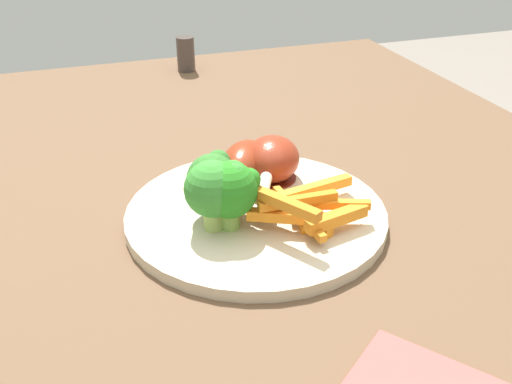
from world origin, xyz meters
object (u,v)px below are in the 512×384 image
(dining_table, at_px, (286,330))
(broccoli_floret_back, at_px, (217,188))
(chicken_drumstick_near, at_px, (243,165))
(pepper_shaker, at_px, (186,54))
(broccoli_floret_middle, at_px, (215,179))
(dinner_plate, at_px, (256,215))
(carrot_fries_pile, at_px, (300,206))
(chicken_drumstick_far, at_px, (272,161))
(broccoli_floret_front, at_px, (230,191))

(dining_table, height_order, broccoli_floret_back, broccoli_floret_back)
(chicken_drumstick_near, relative_size, pepper_shaker, 2.02)
(broccoli_floret_middle, xyz_separation_m, broccoli_floret_back, (-0.02, 0.00, 0.00))
(dining_table, xyz_separation_m, broccoli_floret_back, (0.04, 0.05, 0.15))
(dinner_plate, height_order, carrot_fries_pile, carrot_fries_pile)
(chicken_drumstick_far, bearing_deg, dining_table, 167.45)
(broccoli_floret_middle, distance_m, pepper_shaker, 0.50)
(chicken_drumstick_far, distance_m, pepper_shaker, 0.44)
(carrot_fries_pile, bearing_deg, dinner_plate, 42.24)
(dining_table, height_order, dinner_plate, dinner_plate)
(dining_table, bearing_deg, broccoli_floret_front, 46.32)
(chicken_drumstick_far, bearing_deg, pepper_shaker, -1.17)
(dining_table, height_order, broccoli_floret_middle, broccoli_floret_middle)
(chicken_drumstick_near, distance_m, chicken_drumstick_far, 0.03)
(dinner_plate, height_order, broccoli_floret_middle, broccoli_floret_middle)
(chicken_drumstick_near, height_order, chicken_drumstick_far, chicken_drumstick_far)
(dinner_plate, distance_m, chicken_drumstick_far, 0.07)
(dining_table, distance_m, chicken_drumstick_far, 0.18)
(broccoli_floret_back, bearing_deg, pepper_shaker, -9.76)
(broccoli_floret_front, xyz_separation_m, chicken_drumstick_near, (0.08, -0.04, -0.02))
(broccoli_floret_front, bearing_deg, broccoli_floret_back, 72.75)
(broccoli_floret_back, xyz_separation_m, carrot_fries_pile, (-0.02, -0.08, -0.03))
(broccoli_floret_middle, height_order, broccoli_floret_back, broccoli_floret_back)
(broccoli_floret_front, relative_size, pepper_shaker, 1.16)
(dinner_plate, bearing_deg, chicken_drumstick_far, -33.96)
(broccoli_floret_back, distance_m, chicken_drumstick_far, 0.11)
(broccoli_floret_back, xyz_separation_m, chicken_drumstick_near, (0.08, -0.05, -0.02))
(broccoli_floret_front, relative_size, carrot_fries_pile, 0.52)
(dining_table, height_order, chicken_drumstick_near, chicken_drumstick_near)
(broccoli_floret_front, bearing_deg, dining_table, -133.68)
(broccoli_floret_middle, bearing_deg, carrot_fries_pile, -118.68)
(dinner_plate, xyz_separation_m, broccoli_floret_front, (-0.02, 0.03, 0.05))
(dining_table, height_order, broccoli_floret_front, broccoli_floret_front)
(carrot_fries_pile, distance_m, chicken_drumstick_near, 0.10)
(dinner_plate, relative_size, broccoli_floret_middle, 4.02)
(dinner_plate, distance_m, broccoli_floret_middle, 0.06)
(dining_table, xyz_separation_m, broccoli_floret_middle, (0.07, 0.05, 0.14))
(broccoli_floret_front, height_order, broccoli_floret_back, broccoli_floret_back)
(dinner_plate, bearing_deg, dining_table, -171.02)
(broccoli_floret_back, height_order, chicken_drumstick_near, broccoli_floret_back)
(carrot_fries_pile, distance_m, pepper_shaker, 0.53)
(pepper_shaker, bearing_deg, broccoli_floret_front, 171.49)
(broccoli_floret_front, distance_m, chicken_drumstick_near, 0.09)
(pepper_shaker, bearing_deg, dining_table, 176.42)
(broccoli_floret_middle, height_order, carrot_fries_pile, broccoli_floret_middle)
(carrot_fries_pile, xyz_separation_m, chicken_drumstick_near, (0.10, 0.03, 0.00))
(dinner_plate, height_order, broccoli_floret_back, broccoli_floret_back)
(broccoli_floret_front, bearing_deg, pepper_shaker, -8.51)
(pepper_shaker, bearing_deg, chicken_drumstick_far, 178.83)
(dining_table, height_order, pepper_shaker, pepper_shaker)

